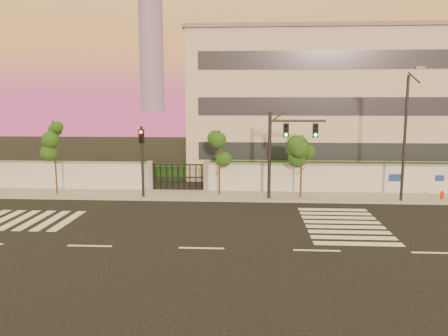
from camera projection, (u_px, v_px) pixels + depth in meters
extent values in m
plane|color=black|center=(201.00, 248.00, 19.10)|extent=(120.00, 120.00, 0.00)
cube|color=gray|center=(219.00, 196.00, 29.45)|extent=(60.00, 3.00, 0.15)
cube|color=silver|center=(431.00, 181.00, 29.92)|extent=(31.00, 0.30, 2.00)
cube|color=slate|center=(432.00, 165.00, 29.76)|extent=(31.00, 0.36, 0.12)
cube|color=slate|center=(150.00, 176.00, 31.08)|extent=(0.35, 0.35, 2.20)
cube|color=slate|center=(206.00, 177.00, 30.84)|extent=(0.35, 0.35, 2.20)
cube|color=black|center=(342.00, 175.00, 32.73)|extent=(20.00, 2.00, 1.80)
cube|color=black|center=(20.00, 174.00, 34.26)|extent=(12.00, 1.80, 1.40)
cube|color=black|center=(188.00, 172.00, 35.96)|extent=(6.00, 1.50, 1.20)
cube|color=beige|center=(327.00, 106.00, 39.37)|extent=(24.00, 12.00, 12.00)
cube|color=#262D38|center=(339.00, 152.00, 33.95)|extent=(22.00, 0.08, 1.40)
cube|color=#262D38|center=(341.00, 106.00, 33.43)|extent=(22.00, 0.08, 1.40)
cube|color=#262D38|center=(343.00, 60.00, 32.90)|extent=(22.00, 0.08, 1.40)
cube|color=slate|center=(330.00, 36.00, 38.45)|extent=(24.40, 12.40, 0.30)
cylinder|color=slate|center=(151.00, 28.00, 291.00)|extent=(16.00, 16.00, 110.00)
cube|color=silver|center=(3.00, 220.00, 23.72)|extent=(0.50, 4.00, 0.02)
cube|color=silver|center=(19.00, 220.00, 23.67)|extent=(0.50, 4.00, 0.02)
cube|color=silver|center=(35.00, 220.00, 23.61)|extent=(0.50, 4.00, 0.02)
cube|color=silver|center=(51.00, 220.00, 23.56)|extent=(0.50, 4.00, 0.02)
cube|color=silver|center=(68.00, 221.00, 23.51)|extent=(0.50, 4.00, 0.02)
cube|color=silver|center=(358.00, 244.00, 19.67)|extent=(4.00, 0.50, 0.02)
cube|color=silver|center=(353.00, 238.00, 20.55)|extent=(4.00, 0.50, 0.02)
cube|color=silver|center=(349.00, 232.00, 21.44)|extent=(4.00, 0.50, 0.02)
cube|color=silver|center=(345.00, 227.00, 22.33)|extent=(4.00, 0.50, 0.02)
cube|color=silver|center=(342.00, 222.00, 23.22)|extent=(4.00, 0.50, 0.02)
cube|color=silver|center=(338.00, 218.00, 24.11)|extent=(4.00, 0.50, 0.02)
cube|color=silver|center=(335.00, 214.00, 24.99)|extent=(4.00, 0.50, 0.02)
cube|color=silver|center=(332.00, 210.00, 25.88)|extent=(4.00, 0.50, 0.02)
cube|color=silver|center=(90.00, 246.00, 19.40)|extent=(2.00, 0.15, 0.01)
cube|color=silver|center=(201.00, 248.00, 19.10)|extent=(2.00, 0.15, 0.01)
cube|color=silver|center=(317.00, 250.00, 18.80)|extent=(2.00, 0.15, 0.01)
cube|color=silver|center=(436.00, 253.00, 18.50)|extent=(2.00, 0.15, 0.01)
cylinder|color=#382314|center=(55.00, 159.00, 29.36)|extent=(0.11, 0.11, 5.11)
sphere|color=#1A4012|center=(54.00, 136.00, 29.12)|extent=(1.03, 1.03, 1.03)
sphere|color=#1A4012|center=(60.00, 147.00, 29.41)|extent=(0.79, 0.79, 0.79)
sphere|color=#1A4012|center=(49.00, 144.00, 29.08)|extent=(0.75, 0.75, 0.75)
cylinder|color=#382314|center=(219.00, 164.00, 29.11)|extent=(0.12, 0.12, 4.48)
sphere|color=#1A4012|center=(219.00, 144.00, 28.90)|extent=(1.08, 1.08, 1.08)
sphere|color=#1A4012|center=(225.00, 154.00, 29.18)|extent=(0.82, 0.82, 0.82)
sphere|color=#1A4012|center=(215.00, 151.00, 28.84)|extent=(0.78, 0.78, 0.78)
cylinder|color=#382314|center=(301.00, 167.00, 28.39)|extent=(0.12, 0.12, 4.24)
sphere|color=#1A4012|center=(302.00, 148.00, 28.20)|extent=(1.13, 1.13, 1.13)
sphere|color=#1A4012|center=(307.00, 157.00, 28.47)|extent=(0.87, 0.87, 0.87)
sphere|color=#1A4012|center=(297.00, 155.00, 28.13)|extent=(0.83, 0.83, 0.83)
cylinder|color=black|center=(269.00, 157.00, 27.96)|extent=(0.22, 0.22, 5.72)
cylinder|color=black|center=(298.00, 121.00, 27.51)|extent=(3.51, 0.21, 0.15)
cube|color=black|center=(286.00, 130.00, 27.59)|extent=(0.32, 0.17, 0.83)
sphere|color=#0CF259|center=(286.00, 134.00, 27.52)|extent=(0.18, 0.18, 0.18)
cube|color=black|center=(315.00, 130.00, 27.48)|extent=(0.32, 0.17, 0.83)
sphere|color=#0CF259|center=(316.00, 135.00, 27.41)|extent=(0.18, 0.18, 0.18)
cylinder|color=black|center=(142.00, 163.00, 28.48)|extent=(0.17, 0.17, 4.78)
cube|color=black|center=(141.00, 136.00, 28.16)|extent=(0.37, 0.19, 0.96)
sphere|color=red|center=(141.00, 132.00, 28.01)|extent=(0.21, 0.21, 0.21)
cylinder|color=black|center=(405.00, 140.00, 27.14)|extent=(0.18, 0.18, 7.97)
cylinder|color=black|center=(414.00, 77.00, 25.68)|extent=(0.10, 1.91, 0.78)
cube|color=#3F3F44|center=(420.00, 68.00, 24.72)|extent=(0.50, 0.25, 0.15)
cylinder|color=red|center=(442.00, 198.00, 28.02)|extent=(0.21, 0.21, 0.47)
cylinder|color=red|center=(442.00, 194.00, 27.98)|extent=(0.26, 0.26, 0.09)
sphere|color=red|center=(442.00, 192.00, 27.97)|extent=(0.17, 0.17, 0.17)
cylinder|color=red|center=(442.00, 196.00, 28.01)|extent=(0.28, 0.19, 0.09)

